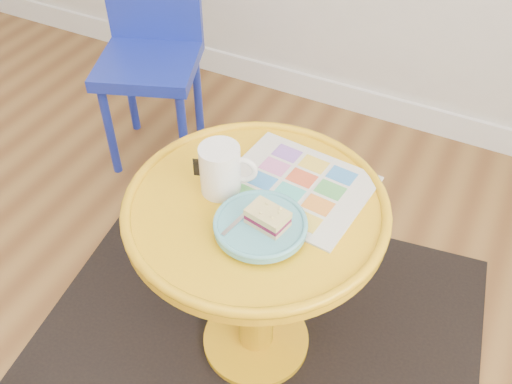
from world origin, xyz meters
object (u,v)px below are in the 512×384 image
at_px(newspaper, 296,186).
at_px(mug, 221,168).
at_px(plate, 260,226).
at_px(side_table, 256,251).
at_px(chair, 151,43).

height_order(newspaper, mug, mug).
bearing_deg(mug, plate, -48.09).
bearing_deg(side_table, mug, 174.76).
bearing_deg(side_table, plate, -56.51).
height_order(newspaper, plate, plate).
bearing_deg(mug, side_table, -23.66).
xyz_separation_m(side_table, newspaper, (0.06, 0.10, 0.17)).
bearing_deg(newspaper, chair, 150.82).
height_order(chair, mug, chair).
height_order(side_table, plate, plate).
distance_m(mug, plate, 0.17).
distance_m(side_table, plate, 0.21).
xyz_separation_m(side_table, chair, (-0.80, 0.69, 0.04)).
distance_m(chair, newspaper, 1.05).
height_order(mug, plate, mug).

